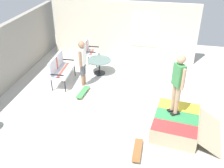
{
  "coord_description": "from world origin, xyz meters",
  "views": [
    {
      "loc": [
        -6.35,
        -1.21,
        4.63
      ],
      "look_at": [
        0.24,
        0.21,
        0.7
      ],
      "focal_mm": 40.96,
      "sensor_mm": 36.0,
      "label": 1
    }
  ],
  "objects_px": {
    "skateboard_by_bench": "(83,92)",
    "skateboard_spare": "(137,150)",
    "patio_bench": "(60,67)",
    "person_watching": "(82,61)",
    "person_skater": "(178,81)",
    "patio_table": "(99,64)",
    "patio_chair_near_house": "(89,50)",
    "skate_ramp": "(177,123)"
  },
  "relations": [
    {
      "from": "patio_table",
      "to": "person_skater",
      "type": "xyz_separation_m",
      "value": [
        -2.63,
        -2.77,
        1.05
      ]
    },
    {
      "from": "skateboard_by_bench",
      "to": "patio_table",
      "type": "bearing_deg",
      "value": -6.0
    },
    {
      "from": "patio_chair_near_house",
      "to": "skateboard_by_bench",
      "type": "bearing_deg",
      "value": -168.95
    },
    {
      "from": "patio_bench",
      "to": "person_watching",
      "type": "distance_m",
      "value": 0.93
    },
    {
      "from": "patio_table",
      "to": "skateboard_spare",
      "type": "height_order",
      "value": "patio_table"
    },
    {
      "from": "person_watching",
      "to": "patio_chair_near_house",
      "type": "bearing_deg",
      "value": 9.86
    },
    {
      "from": "patio_chair_near_house",
      "to": "skateboard_by_bench",
      "type": "relative_size",
      "value": 1.25
    },
    {
      "from": "person_skater",
      "to": "skateboard_by_bench",
      "type": "xyz_separation_m",
      "value": [
        1.05,
        2.93,
        -1.37
      ]
    },
    {
      "from": "patio_chair_near_house",
      "to": "patio_table",
      "type": "height_order",
      "value": "patio_chair_near_house"
    },
    {
      "from": "skateboard_by_bench",
      "to": "patio_chair_near_house",
      "type": "bearing_deg",
      "value": 11.05
    },
    {
      "from": "person_watching",
      "to": "patio_table",
      "type": "bearing_deg",
      "value": -17.52
    },
    {
      "from": "patio_bench",
      "to": "person_watching",
      "type": "bearing_deg",
      "value": -91.26
    },
    {
      "from": "person_skater",
      "to": "skateboard_spare",
      "type": "distance_m",
      "value": 2.01
    },
    {
      "from": "patio_bench",
      "to": "skateboard_by_bench",
      "type": "bearing_deg",
      "value": -120.42
    },
    {
      "from": "patio_bench",
      "to": "person_skater",
      "type": "distance_m",
      "value": 4.36
    },
    {
      "from": "person_watching",
      "to": "skateboard_by_bench",
      "type": "distance_m",
      "value": 1.06
    },
    {
      "from": "patio_table",
      "to": "skateboard_by_bench",
      "type": "xyz_separation_m",
      "value": [
        -1.58,
        0.17,
        -0.32
      ]
    },
    {
      "from": "person_watching",
      "to": "skateboard_spare",
      "type": "height_order",
      "value": "person_watching"
    },
    {
      "from": "patio_bench",
      "to": "skateboard_spare",
      "type": "bearing_deg",
      "value": -132.5
    },
    {
      "from": "patio_table",
      "to": "skateboard_by_bench",
      "type": "distance_m",
      "value": 1.62
    },
    {
      "from": "person_watching",
      "to": "skateboard_spare",
      "type": "distance_m",
      "value": 3.76
    },
    {
      "from": "patio_table",
      "to": "person_watching",
      "type": "relative_size",
      "value": 0.54
    },
    {
      "from": "patio_table",
      "to": "person_watching",
      "type": "height_order",
      "value": "person_watching"
    },
    {
      "from": "patio_chair_near_house",
      "to": "person_watching",
      "type": "height_order",
      "value": "person_watching"
    },
    {
      "from": "patio_chair_near_house",
      "to": "person_watching",
      "type": "bearing_deg",
      "value": -170.14
    },
    {
      "from": "skate_ramp",
      "to": "patio_chair_near_house",
      "type": "height_order",
      "value": "patio_chair_near_house"
    },
    {
      "from": "skateboard_by_bench",
      "to": "patio_bench",
      "type": "bearing_deg",
      "value": 59.58
    },
    {
      "from": "skateboard_by_bench",
      "to": "skateboard_spare",
      "type": "height_order",
      "value": "same"
    },
    {
      "from": "person_watching",
      "to": "skateboard_spare",
      "type": "xyz_separation_m",
      "value": [
        -2.86,
        -2.28,
        -0.88
      ]
    },
    {
      "from": "patio_chair_near_house",
      "to": "skateboard_spare",
      "type": "distance_m",
      "value": 5.34
    },
    {
      "from": "skate_ramp",
      "to": "person_skater",
      "type": "height_order",
      "value": "person_skater"
    },
    {
      "from": "patio_bench",
      "to": "skateboard_by_bench",
      "type": "height_order",
      "value": "patio_bench"
    },
    {
      "from": "person_skater",
      "to": "skateboard_by_bench",
      "type": "height_order",
      "value": "person_skater"
    },
    {
      "from": "patio_chair_near_house",
      "to": "patio_table",
      "type": "relative_size",
      "value": 1.13
    },
    {
      "from": "patio_chair_near_house",
      "to": "person_watching",
      "type": "xyz_separation_m",
      "value": [
        -1.79,
        -0.31,
        0.36
      ]
    },
    {
      "from": "patio_chair_near_house",
      "to": "person_skater",
      "type": "height_order",
      "value": "person_skater"
    },
    {
      "from": "patio_table",
      "to": "skateboard_by_bench",
      "type": "height_order",
      "value": "patio_table"
    },
    {
      "from": "patio_chair_near_house",
      "to": "person_skater",
      "type": "bearing_deg",
      "value": -135.19
    },
    {
      "from": "patio_bench",
      "to": "patio_table",
      "type": "height_order",
      "value": "patio_bench"
    },
    {
      "from": "skate_ramp",
      "to": "skateboard_spare",
      "type": "relative_size",
      "value": 2.42
    },
    {
      "from": "patio_bench",
      "to": "skateboard_spare",
      "type": "distance_m",
      "value": 4.29
    },
    {
      "from": "patio_bench",
      "to": "patio_table",
      "type": "relative_size",
      "value": 1.42
    }
  ]
}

